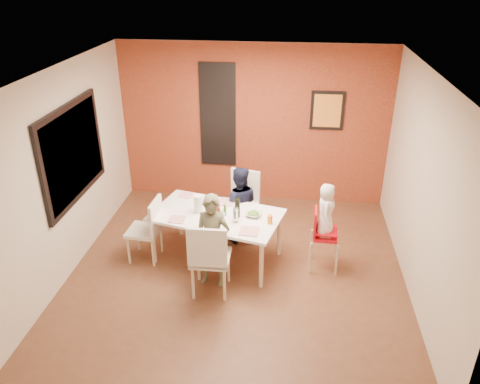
# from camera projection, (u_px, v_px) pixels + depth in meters

# --- Properties ---
(ground) EXTENTS (4.50, 4.50, 0.00)m
(ground) POSITION_uv_depth(u_px,v_px,m) (237.00, 269.00, 6.47)
(ground) COLOR brown
(ground) RESTS_ON ground
(ceiling) EXTENTS (4.50, 4.50, 0.02)m
(ceiling) POSITION_uv_depth(u_px,v_px,m) (237.00, 73.00, 5.26)
(ceiling) COLOR silver
(ceiling) RESTS_ON wall_back
(wall_back) EXTENTS (4.50, 0.02, 2.70)m
(wall_back) POSITION_uv_depth(u_px,v_px,m) (254.00, 125.00, 7.86)
(wall_back) COLOR beige
(wall_back) RESTS_ON ground
(wall_front) EXTENTS (4.50, 0.02, 2.70)m
(wall_front) POSITION_uv_depth(u_px,v_px,m) (204.00, 296.00, 3.86)
(wall_front) COLOR beige
(wall_front) RESTS_ON ground
(wall_left) EXTENTS (0.02, 4.50, 2.70)m
(wall_left) POSITION_uv_depth(u_px,v_px,m) (66.00, 173.00, 6.10)
(wall_left) COLOR beige
(wall_left) RESTS_ON ground
(wall_right) EXTENTS (0.02, 4.50, 2.70)m
(wall_right) POSITION_uv_depth(u_px,v_px,m) (422.00, 191.00, 5.63)
(wall_right) COLOR beige
(wall_right) RESTS_ON ground
(brick_accent_wall) EXTENTS (4.50, 0.02, 2.70)m
(brick_accent_wall) POSITION_uv_depth(u_px,v_px,m) (253.00, 125.00, 7.85)
(brick_accent_wall) COLOR maroon
(brick_accent_wall) RESTS_ON ground
(picture_window_frame) EXTENTS (0.05, 1.70, 1.30)m
(picture_window_frame) POSITION_uv_depth(u_px,v_px,m) (73.00, 153.00, 6.19)
(picture_window_frame) COLOR black
(picture_window_frame) RESTS_ON wall_left
(picture_window_pane) EXTENTS (0.02, 1.55, 1.15)m
(picture_window_pane) POSITION_uv_depth(u_px,v_px,m) (74.00, 153.00, 6.18)
(picture_window_pane) COLOR black
(picture_window_pane) RESTS_ON wall_left
(glassblock_strip) EXTENTS (0.55, 0.03, 1.70)m
(glassblock_strip) POSITION_uv_depth(u_px,v_px,m) (218.00, 116.00, 7.83)
(glassblock_strip) COLOR silver
(glassblock_strip) RESTS_ON wall_back
(glassblock_surround) EXTENTS (0.60, 0.03, 1.76)m
(glassblock_surround) POSITION_uv_depth(u_px,v_px,m) (218.00, 116.00, 7.82)
(glassblock_surround) COLOR black
(glassblock_surround) RESTS_ON wall_back
(art_print_frame) EXTENTS (0.54, 0.03, 0.64)m
(art_print_frame) POSITION_uv_depth(u_px,v_px,m) (327.00, 111.00, 7.57)
(art_print_frame) COLOR black
(art_print_frame) RESTS_ON wall_back
(art_print_canvas) EXTENTS (0.44, 0.01, 0.54)m
(art_print_canvas) POSITION_uv_depth(u_px,v_px,m) (327.00, 111.00, 7.56)
(art_print_canvas) COLOR gold
(art_print_canvas) RESTS_ON wall_back
(dining_table) EXTENTS (1.92, 1.36, 0.72)m
(dining_table) POSITION_uv_depth(u_px,v_px,m) (217.00, 218.00, 6.42)
(dining_table) COLOR white
(dining_table) RESTS_ON ground
(chair_near) EXTENTS (0.49, 0.49, 1.04)m
(chair_near) POSITION_uv_depth(u_px,v_px,m) (209.00, 256.00, 5.73)
(chair_near) COLOR silver
(chair_near) RESTS_ON ground
(chair_far) EXTENTS (0.58, 0.58, 1.01)m
(chair_far) POSITION_uv_depth(u_px,v_px,m) (242.00, 199.00, 7.13)
(chair_far) COLOR white
(chair_far) RESTS_ON ground
(chair_left) EXTENTS (0.46, 0.46, 0.94)m
(chair_left) POSITION_uv_depth(u_px,v_px,m) (149.00, 226.00, 6.48)
(chair_left) COLOR silver
(chair_left) RESTS_ON ground
(high_chair) EXTENTS (0.39, 0.39, 0.90)m
(high_chair) POSITION_uv_depth(u_px,v_px,m) (322.00, 233.00, 6.29)
(high_chair) COLOR red
(high_chair) RESTS_ON ground
(child_near) EXTENTS (0.50, 0.36, 1.28)m
(child_near) POSITION_uv_depth(u_px,v_px,m) (212.00, 241.00, 5.93)
(child_near) COLOR #52513A
(child_near) RESTS_ON ground
(child_far) EXTENTS (0.63, 0.51, 1.20)m
(child_far) POSITION_uv_depth(u_px,v_px,m) (239.00, 205.00, 6.89)
(child_far) COLOR black
(child_far) RESTS_ON ground
(toddler) EXTENTS (0.26, 0.38, 0.74)m
(toddler) POSITION_uv_depth(u_px,v_px,m) (326.00, 210.00, 6.13)
(toddler) COLOR silver
(toddler) RESTS_ON high_chair
(plate_near_left) EXTENTS (0.22, 0.22, 0.01)m
(plate_near_left) POSITION_uv_depth(u_px,v_px,m) (177.00, 219.00, 6.25)
(plate_near_left) COLOR silver
(plate_near_left) RESTS_ON dining_table
(plate_far_mid) EXTENTS (0.27, 0.27, 0.01)m
(plate_far_mid) POSITION_uv_depth(u_px,v_px,m) (226.00, 202.00, 6.70)
(plate_far_mid) COLOR white
(plate_far_mid) RESTS_ON dining_table
(plate_near_right) EXTENTS (0.26, 0.26, 0.01)m
(plate_near_right) POSITION_uv_depth(u_px,v_px,m) (249.00, 231.00, 5.98)
(plate_near_right) COLOR white
(plate_near_right) RESTS_ON dining_table
(plate_far_left) EXTENTS (0.21, 0.21, 0.01)m
(plate_far_left) POSITION_uv_depth(u_px,v_px,m) (186.00, 195.00, 6.89)
(plate_far_left) COLOR white
(plate_far_left) RESTS_ON dining_table
(salad_bowl_a) EXTENTS (0.22, 0.22, 0.05)m
(salad_bowl_a) POSITION_uv_depth(u_px,v_px,m) (217.00, 215.00, 6.32)
(salad_bowl_a) COLOR silver
(salad_bowl_a) RESTS_ON dining_table
(salad_bowl_b) EXTENTS (0.26, 0.26, 0.05)m
(salad_bowl_b) POSITION_uv_depth(u_px,v_px,m) (253.00, 214.00, 6.33)
(salad_bowl_b) COLOR silver
(salad_bowl_b) RESTS_ON dining_table
(wine_bottle) EXTENTS (0.07, 0.07, 0.27)m
(wine_bottle) POSITION_uv_depth(u_px,v_px,m) (237.00, 208.00, 6.26)
(wine_bottle) COLOR black
(wine_bottle) RESTS_ON dining_table
(wine_glass_a) EXTENTS (0.07, 0.07, 0.20)m
(wine_glass_a) POSITION_uv_depth(u_px,v_px,m) (214.00, 217.00, 6.12)
(wine_glass_a) COLOR silver
(wine_glass_a) RESTS_ON dining_table
(wine_glass_b) EXTENTS (0.07, 0.07, 0.20)m
(wine_glass_b) POSITION_uv_depth(u_px,v_px,m) (236.00, 215.00, 6.16)
(wine_glass_b) COLOR white
(wine_glass_b) RESTS_ON dining_table
(paper_towel_roll) EXTENTS (0.11, 0.11, 0.25)m
(paper_towel_roll) POSITION_uv_depth(u_px,v_px,m) (198.00, 204.00, 6.38)
(paper_towel_roll) COLOR white
(paper_towel_roll) RESTS_ON dining_table
(condiment_red) EXTENTS (0.04, 0.04, 0.14)m
(condiment_red) POSITION_uv_depth(u_px,v_px,m) (219.00, 211.00, 6.32)
(condiment_red) COLOR red
(condiment_red) RESTS_ON dining_table
(condiment_green) EXTENTS (0.04, 0.04, 0.15)m
(condiment_green) POSITION_uv_depth(u_px,v_px,m) (225.00, 210.00, 6.34)
(condiment_green) COLOR #336F25
(condiment_green) RESTS_ON dining_table
(condiment_brown) EXTENTS (0.04, 0.04, 0.15)m
(condiment_brown) POSITION_uv_depth(u_px,v_px,m) (218.00, 209.00, 6.35)
(condiment_brown) COLOR brown
(condiment_brown) RESTS_ON dining_table
(sippy_cup) EXTENTS (0.07, 0.07, 0.12)m
(sippy_cup) POSITION_uv_depth(u_px,v_px,m) (270.00, 219.00, 6.14)
(sippy_cup) COLOR orange
(sippy_cup) RESTS_ON dining_table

